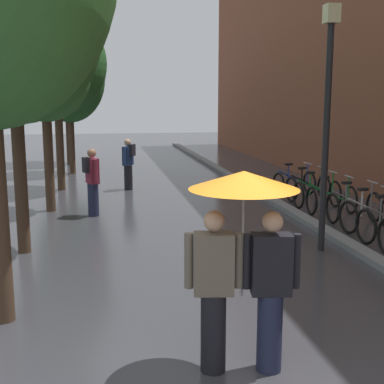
{
  "coord_description": "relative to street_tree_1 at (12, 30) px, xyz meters",
  "views": [
    {
      "loc": [
        -1.38,
        -4.19,
        2.76
      ],
      "look_at": [
        -0.01,
        3.56,
        1.35
      ],
      "focal_mm": 47.84,
      "sensor_mm": 36.0,
      "label": 1
    }
  ],
  "objects": [
    {
      "name": "parked_bicycle_4",
      "position": [
        7.09,
        1.1,
        -3.58
      ],
      "size": [
        1.08,
        0.7,
        0.96
      ],
      "color": "black",
      "rests_on": "ground"
    },
    {
      "name": "pedestrian_walking_midground",
      "position": [
        2.26,
        6.41,
        -3.1
      ],
      "size": [
        0.43,
        0.54,
        1.59
      ],
      "color": "black",
      "rests_on": "ground"
    },
    {
      "name": "parked_bicycle_3",
      "position": [
        7.02,
        0.27,
        -3.58
      ],
      "size": [
        1.16,
        0.83,
        0.96
      ],
      "color": "black",
      "rests_on": "ground"
    },
    {
      "name": "pedestrian_walking_far",
      "position": [
        1.21,
        2.84,
        -3.08
      ],
      "size": [
        0.41,
        0.56,
        1.63
      ],
      "color": "#1E233D",
      "rests_on": "ground"
    },
    {
      "name": "kerb_strip",
      "position": [
        6.04,
        4.69,
        -3.89
      ],
      "size": [
        0.3,
        36.0,
        0.12
      ],
      "primitive_type": "cube",
      "color": "slate",
      "rests_on": "ground"
    },
    {
      "name": "street_tree_1",
      "position": [
        0.0,
        0.0,
        0.0
      ],
      "size": [
        3.09,
        3.09,
        5.59
      ],
      "color": "#473323",
      "rests_on": "ground"
    },
    {
      "name": "street_tree_3",
      "position": [
        0.19,
        6.75,
        -0.11
      ],
      "size": [
        3.02,
        3.02,
        5.39
      ],
      "color": "#473323",
      "rests_on": "ground"
    },
    {
      "name": "street_tree_2",
      "position": [
        0.15,
        3.61,
        -0.5
      ],
      "size": [
        2.25,
        2.25,
        4.72
      ],
      "color": "#473323",
      "rests_on": "ground"
    },
    {
      "name": "parked_bicycle_8",
      "position": [
        7.01,
        4.6,
        -3.58
      ],
      "size": [
        1.17,
        0.84,
        0.96
      ],
      "color": "black",
      "rests_on": "ground"
    },
    {
      "name": "couple_under_umbrella",
      "position": [
        2.82,
        -4.75,
        -2.58
      ],
      "size": [
        1.16,
        1.09,
        2.09
      ],
      "color": "black",
      "rests_on": "ground"
    },
    {
      "name": "parked_bicycle_6",
      "position": [
        6.94,
        2.8,
        -3.58
      ],
      "size": [
        1.1,
        0.73,
        0.96
      ],
      "color": "black",
      "rests_on": "ground"
    },
    {
      "name": "parked_bicycle_5",
      "position": [
        6.96,
        1.99,
        -3.58
      ],
      "size": [
        1.1,
        0.73,
        0.96
      ],
      "color": "black",
      "rests_on": "ground"
    },
    {
      "name": "street_lamp_post",
      "position": [
        5.44,
        -0.84,
        -1.39
      ],
      "size": [
        0.24,
        0.24,
        4.4
      ],
      "color": "black",
      "rests_on": "ground"
    },
    {
      "name": "street_tree_5",
      "position": [
        0.03,
        13.67,
        -0.06
      ],
      "size": [
        3.15,
        3.15,
        5.93
      ],
      "color": "#473323",
      "rests_on": "ground"
    },
    {
      "name": "street_tree_4",
      "position": [
        0.34,
        10.44,
        -0.38
      ],
      "size": [
        2.65,
        2.65,
        5.22
      ],
      "color": "#473323",
      "rests_on": "ground"
    },
    {
      "name": "parked_bicycle_7",
      "position": [
        7.07,
        3.7,
        -3.58
      ],
      "size": [
        1.16,
        0.83,
        0.96
      ],
      "color": "black",
      "rests_on": "ground"
    }
  ]
}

